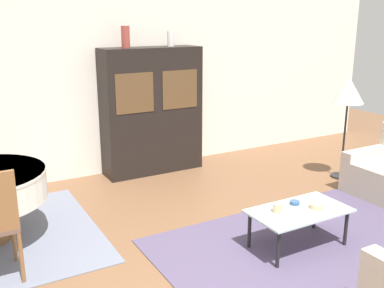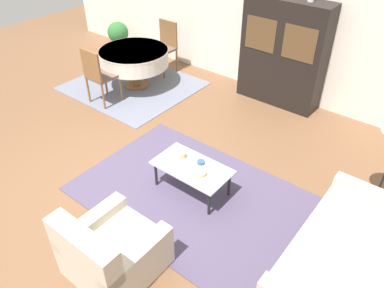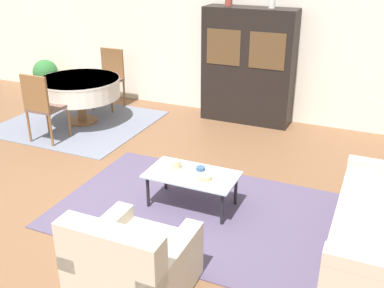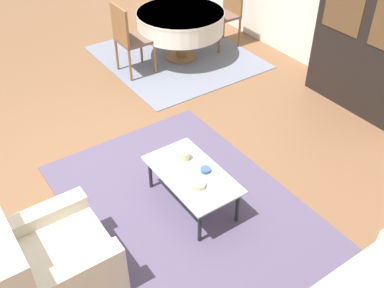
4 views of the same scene
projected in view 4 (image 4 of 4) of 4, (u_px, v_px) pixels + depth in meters
ground_plane at (103, 173)px, 4.83m from camera, size 14.00×14.00×0.00m
area_rug at (193, 215)px, 4.35m from camera, size 3.06×2.00×0.01m
dining_rug at (177, 57)px, 6.97m from camera, size 2.27×2.09×0.01m
armchair at (48, 262)px, 3.56m from camera, size 0.84×0.86×0.82m
coffee_table at (192, 176)px, 4.26m from camera, size 0.98×0.55×0.39m
display_cabinet at (373, 40)px, 5.37m from camera, size 1.44×0.45×1.81m
dining_table at (181, 22)px, 6.60m from camera, size 1.29×1.29×0.73m
dining_chair_near at (128, 36)px, 6.21m from camera, size 0.44×0.44×1.02m
dining_chair_far at (227, 9)px, 6.99m from camera, size 0.44×0.44×1.02m
cup at (185, 155)px, 4.38m from camera, size 0.10×0.10×0.09m
bowl at (198, 184)px, 4.08m from camera, size 0.14×0.14×0.05m
bowl_small at (205, 170)px, 4.24m from camera, size 0.10×0.10×0.04m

